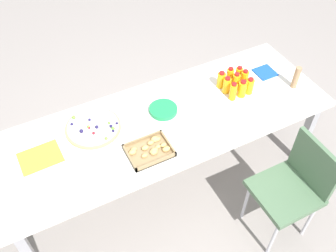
% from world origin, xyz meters
% --- Properties ---
extents(ground_plane, '(12.00, 12.00, 0.00)m').
position_xyz_m(ground_plane, '(0.00, 0.00, 0.00)').
color(ground_plane, gray).
extents(party_table, '(2.38, 0.82, 0.72)m').
position_xyz_m(party_table, '(0.00, 0.00, 0.66)').
color(party_table, silver).
rests_on(party_table, ground_plane).
extents(chair_far_left, '(0.40, 0.40, 0.83)m').
position_xyz_m(chair_far_left, '(-0.60, 0.73, 0.50)').
color(chair_far_left, '#4C6B4C').
rests_on(chair_far_left, ground_plane).
extents(juice_bottle_0, '(0.05, 0.05, 0.13)m').
position_xyz_m(juice_bottle_0, '(-0.69, -0.12, 0.79)').
color(juice_bottle_0, '#FBAC14').
rests_on(juice_bottle_0, party_table).
extents(juice_bottle_1, '(0.05, 0.05, 0.14)m').
position_xyz_m(juice_bottle_1, '(-0.61, -0.13, 0.79)').
color(juice_bottle_1, '#F8AE14').
rests_on(juice_bottle_1, party_table).
extents(juice_bottle_2, '(0.06, 0.06, 0.14)m').
position_xyz_m(juice_bottle_2, '(-0.53, -0.12, 0.79)').
color(juice_bottle_2, '#F9AD14').
rests_on(juice_bottle_2, party_table).
extents(juice_bottle_3, '(0.05, 0.05, 0.15)m').
position_xyz_m(juice_bottle_3, '(-0.69, -0.05, 0.79)').
color(juice_bottle_3, '#FAAF14').
rests_on(juice_bottle_3, party_table).
extents(juice_bottle_4, '(0.05, 0.05, 0.15)m').
position_xyz_m(juice_bottle_4, '(-0.61, -0.05, 0.80)').
color(juice_bottle_4, '#FAAE14').
rests_on(juice_bottle_4, party_table).
extents(juice_bottle_5, '(0.06, 0.06, 0.14)m').
position_xyz_m(juice_bottle_5, '(-0.54, -0.05, 0.79)').
color(juice_bottle_5, '#FBAE14').
rests_on(juice_bottle_5, party_table).
extents(juice_bottle_6, '(0.06, 0.06, 0.13)m').
position_xyz_m(juice_bottle_6, '(-0.68, 0.03, 0.79)').
color(juice_bottle_6, '#FAAF14').
rests_on(juice_bottle_6, party_table).
extents(juice_bottle_7, '(0.06, 0.06, 0.14)m').
position_xyz_m(juice_bottle_7, '(-0.61, 0.03, 0.79)').
color(juice_bottle_7, '#F9AE14').
rests_on(juice_bottle_7, party_table).
extents(juice_bottle_8, '(0.05, 0.05, 0.15)m').
position_xyz_m(juice_bottle_8, '(-0.54, 0.03, 0.79)').
color(juice_bottle_8, '#FAAD14').
rests_on(juice_bottle_8, party_table).
extents(fruit_pizza, '(0.37, 0.37, 0.05)m').
position_xyz_m(fruit_pizza, '(0.46, -0.15, 0.74)').
color(fruit_pizza, tan).
rests_on(fruit_pizza, party_table).
extents(snack_tray, '(0.28, 0.22, 0.04)m').
position_xyz_m(snack_tray, '(0.21, 0.20, 0.74)').
color(snack_tray, olive).
rests_on(snack_tray, party_table).
extents(plate_stack, '(0.20, 0.20, 0.03)m').
position_xyz_m(plate_stack, '(-0.03, -0.08, 0.74)').
color(plate_stack, '#1E8C4C').
rests_on(plate_stack, party_table).
extents(napkin_stack, '(0.15, 0.15, 0.01)m').
position_xyz_m(napkin_stack, '(-0.93, -0.09, 0.73)').
color(napkin_stack, '#194CA5').
rests_on(napkin_stack, party_table).
extents(cardboard_tube, '(0.04, 0.04, 0.18)m').
position_xyz_m(cardboard_tube, '(-1.02, 0.13, 0.81)').
color(cardboard_tube, '#9E7A56').
rests_on(cardboard_tube, party_table).
extents(paper_folder, '(0.27, 0.21, 0.01)m').
position_xyz_m(paper_folder, '(0.85, -0.07, 0.73)').
color(paper_folder, yellow).
rests_on(paper_folder, party_table).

